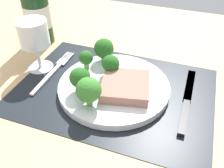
% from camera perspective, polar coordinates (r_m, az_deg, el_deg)
% --- Properties ---
extents(ground_plane, '(1.40, 1.10, 0.03)m').
position_cam_1_polar(ground_plane, '(0.58, 0.42, -2.58)').
color(ground_plane, tan).
extents(placemat, '(0.45, 0.33, 0.00)m').
position_cam_1_polar(placemat, '(0.57, 0.43, -1.33)').
color(placemat, black).
rests_on(placemat, ground_plane).
extents(plate, '(0.26, 0.26, 0.02)m').
position_cam_1_polar(plate, '(0.57, 0.43, -0.59)').
color(plate, silver).
rests_on(plate, placemat).
extents(steak, '(0.12, 0.12, 0.02)m').
position_cam_1_polar(steak, '(0.54, 3.14, -0.50)').
color(steak, '#9E6B5B').
rests_on(steak, plate).
extents(broccoli_back_left, '(0.04, 0.04, 0.05)m').
position_cam_1_polar(broccoli_back_left, '(0.57, -0.31, 4.63)').
color(broccoli_back_left, '#5B8942').
rests_on(broccoli_back_left, plate).
extents(broccoli_front_edge, '(0.04, 0.04, 0.06)m').
position_cam_1_polar(broccoli_front_edge, '(0.53, -7.49, 1.37)').
color(broccoli_front_edge, '#5B8942').
rests_on(broccoli_front_edge, plate).
extents(broccoli_near_fork, '(0.05, 0.05, 0.07)m').
position_cam_1_polar(broccoli_near_fork, '(0.48, -5.45, -1.43)').
color(broccoli_near_fork, '#5B8942').
rests_on(broccoli_near_fork, plate).
extents(broccoli_center, '(0.03, 0.03, 0.05)m').
position_cam_1_polar(broccoli_center, '(0.60, -6.07, 5.99)').
color(broccoli_center, '#6B994C').
rests_on(broccoli_center, plate).
extents(broccoli_near_steak, '(0.05, 0.05, 0.06)m').
position_cam_1_polar(broccoli_near_steak, '(0.62, -1.91, 8.21)').
color(broccoli_near_steak, '#5B8942').
rests_on(broccoli_near_steak, plate).
extents(fork, '(0.02, 0.19, 0.01)m').
position_cam_1_polar(fork, '(0.64, -13.35, 2.99)').
color(fork, silver).
rests_on(fork, placemat).
extents(knife, '(0.02, 0.23, 0.01)m').
position_cam_1_polar(knife, '(0.56, 16.92, -4.29)').
color(knife, black).
rests_on(knife, placemat).
extents(wine_bottle, '(0.08, 0.08, 0.28)m').
position_cam_1_polar(wine_bottle, '(0.76, -17.15, 16.00)').
color(wine_bottle, '#143819').
rests_on(wine_bottle, ground_plane).
extents(wine_glass, '(0.07, 0.07, 0.13)m').
position_cam_1_polar(wine_glass, '(0.63, -17.69, 10.48)').
color(wine_glass, silver).
rests_on(wine_glass, ground_plane).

